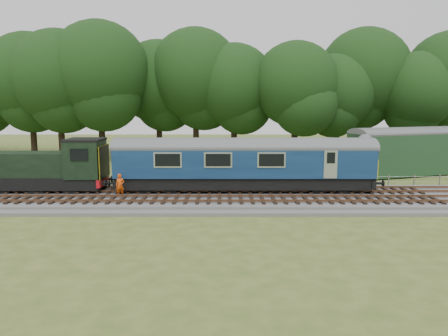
{
  "coord_description": "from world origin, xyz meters",
  "views": [
    {
      "loc": [
        3.13,
        -29.13,
        6.66
      ],
      "look_at": [
        3.1,
        1.4,
        2.0
      ],
      "focal_mm": 35.0,
      "sensor_mm": 36.0,
      "label": 1
    }
  ],
  "objects_px": {
    "shunter_loco": "(48,168)",
    "worker": "(120,185)",
    "dmu_railcar": "(244,160)",
    "parked_coach": "(433,148)"
  },
  "relations": [
    {
      "from": "parked_coach",
      "to": "worker",
      "type": "bearing_deg",
      "value": -174.74
    },
    {
      "from": "shunter_loco",
      "to": "worker",
      "type": "xyz_separation_m",
      "value": [
        5.58,
        -1.97,
        -0.85
      ]
    },
    {
      "from": "shunter_loco",
      "to": "parked_coach",
      "type": "relative_size",
      "value": 0.53
    },
    {
      "from": "worker",
      "to": "parked_coach",
      "type": "bearing_deg",
      "value": 3.58
    },
    {
      "from": "dmu_railcar",
      "to": "shunter_loco",
      "type": "xyz_separation_m",
      "value": [
        -13.93,
        0.0,
        -0.63
      ]
    },
    {
      "from": "dmu_railcar",
      "to": "parked_coach",
      "type": "bearing_deg",
      "value": 28.12
    },
    {
      "from": "dmu_railcar",
      "to": "shunter_loco",
      "type": "distance_m",
      "value": 13.94
    },
    {
      "from": "worker",
      "to": "parked_coach",
      "type": "distance_m",
      "value": 28.74
    },
    {
      "from": "dmu_railcar",
      "to": "worker",
      "type": "height_order",
      "value": "dmu_railcar"
    },
    {
      "from": "dmu_railcar",
      "to": "worker",
      "type": "distance_m",
      "value": 8.7
    }
  ]
}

